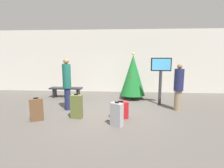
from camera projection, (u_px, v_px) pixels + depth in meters
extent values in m
plane|color=#514C47|center=(104.00, 112.00, 6.38)|extent=(16.00, 16.00, 0.00)
cube|color=beige|center=(111.00, 61.00, 9.70)|extent=(16.00, 0.20, 3.35)
cylinder|color=#4C3319|center=(132.00, 97.00, 8.34)|extent=(0.12, 0.12, 0.19)
cone|color=#196628|center=(133.00, 75.00, 8.18)|extent=(1.14, 1.14, 1.85)
sphere|color=#F2D84C|center=(133.00, 53.00, 8.02)|extent=(0.12, 0.12, 0.12)
sphere|color=yellow|center=(139.00, 82.00, 8.42)|extent=(0.08, 0.08, 0.08)
sphere|color=silver|center=(128.00, 73.00, 8.24)|extent=(0.08, 0.08, 0.08)
sphere|color=red|center=(130.00, 76.00, 7.94)|extent=(0.08, 0.08, 0.08)
sphere|color=yellow|center=(135.00, 71.00, 8.32)|extent=(0.08, 0.08, 0.08)
sphere|color=red|center=(136.00, 77.00, 8.45)|extent=(0.08, 0.08, 0.08)
cylinder|color=#333338|center=(160.00, 88.00, 7.26)|extent=(0.12, 0.12, 1.39)
cube|color=black|center=(161.00, 64.00, 7.10)|extent=(0.80, 0.12, 0.53)
cube|color=#4CB2F2|center=(161.00, 64.00, 7.06)|extent=(0.72, 0.05, 0.45)
cube|color=black|center=(66.00, 88.00, 8.51)|extent=(1.54, 0.44, 0.06)
cube|color=black|center=(55.00, 93.00, 8.59)|extent=(0.08, 0.35, 0.42)
cube|color=black|center=(78.00, 93.00, 8.51)|extent=(0.08, 0.35, 0.42)
cylinder|color=gray|center=(178.00, 100.00, 6.53)|extent=(0.25, 0.25, 0.74)
cylinder|color=#1E234C|center=(179.00, 80.00, 6.41)|extent=(0.47, 0.47, 0.79)
sphere|color=#8C6647|center=(180.00, 66.00, 6.33)|extent=(0.18, 0.18, 0.18)
cylinder|color=#1E234C|center=(68.00, 99.00, 6.61)|extent=(0.23, 0.23, 0.83)
cylinder|color=#19594C|center=(67.00, 76.00, 6.47)|extent=(0.32, 0.32, 0.88)
sphere|color=#8C6647|center=(66.00, 61.00, 6.38)|extent=(0.20, 0.20, 0.20)
cube|color=#59602D|center=(77.00, 107.00, 5.72)|extent=(0.38, 0.23, 0.77)
cube|color=black|center=(76.00, 94.00, 5.66)|extent=(0.13, 0.04, 0.04)
cube|color=#9EA0A5|center=(117.00, 115.00, 5.09)|extent=(0.40, 0.35, 0.68)
cube|color=black|center=(117.00, 102.00, 5.03)|extent=(0.12, 0.09, 0.04)
cube|color=#B2191E|center=(120.00, 110.00, 5.69)|extent=(0.52, 0.29, 0.55)
cube|color=black|center=(121.00, 101.00, 5.64)|extent=(0.17, 0.07, 0.04)
cube|color=brown|center=(37.00, 110.00, 5.50)|extent=(0.43, 0.32, 0.70)
cube|color=black|center=(36.00, 98.00, 5.44)|extent=(0.14, 0.09, 0.04)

